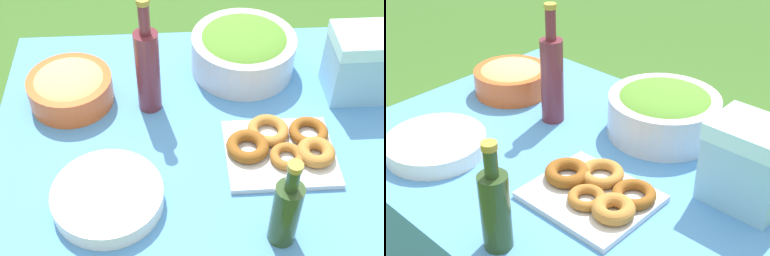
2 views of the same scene
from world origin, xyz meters
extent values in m
cube|color=#4C8CD1|center=(0.00, 0.00, 0.70)|extent=(1.21, 0.93, 0.02)
cube|color=#4C8CD1|center=(0.00, -0.46, 0.58)|extent=(1.21, 0.01, 0.22)
cube|color=#4C8CD1|center=(0.60, 0.00, 0.58)|extent=(0.01, 0.93, 0.22)
cylinder|color=#473828|center=(0.54, -0.40, 0.34)|extent=(0.05, 0.05, 0.69)
cylinder|color=silver|center=(-0.13, -0.26, 0.77)|extent=(0.32, 0.32, 0.12)
ellipsoid|color=#51892D|center=(-0.13, -0.26, 0.82)|extent=(0.28, 0.28, 0.07)
cylinder|color=#E05B28|center=(0.39, -0.14, 0.75)|extent=(0.25, 0.25, 0.08)
ellipsoid|color=tan|center=(0.39, -0.14, 0.78)|extent=(0.22, 0.22, 0.07)
cube|color=silver|center=(-0.19, 0.12, 0.72)|extent=(0.29, 0.25, 0.02)
torus|color=#A36628|center=(-0.20, 0.15, 0.74)|extent=(0.13, 0.13, 0.02)
torus|color=brown|center=(-0.28, 0.06, 0.74)|extent=(0.12, 0.12, 0.03)
torus|color=brown|center=(-0.10, 0.11, 0.74)|extent=(0.16, 0.16, 0.03)
torus|color=#B27533|center=(-0.17, 0.05, 0.74)|extent=(0.15, 0.15, 0.03)
torus|color=#B27533|center=(-0.28, 0.14, 0.75)|extent=(0.12, 0.12, 0.03)
cylinder|color=white|center=(0.27, 0.25, 0.72)|extent=(0.28, 0.28, 0.01)
cylinder|color=white|center=(0.27, 0.25, 0.73)|extent=(0.28, 0.28, 0.01)
cylinder|color=white|center=(0.27, 0.25, 0.74)|extent=(0.28, 0.28, 0.01)
cylinder|color=white|center=(0.27, 0.25, 0.75)|extent=(0.28, 0.28, 0.01)
cylinder|color=#2D4723|center=(-0.15, 0.37, 0.80)|extent=(0.07, 0.07, 0.18)
cylinder|color=#2D4723|center=(-0.15, 0.37, 0.93)|extent=(0.03, 0.03, 0.06)
cylinder|color=#A58C33|center=(-0.15, 0.37, 0.97)|extent=(0.03, 0.03, 0.01)
cylinder|color=maroon|center=(0.16, -0.10, 0.84)|extent=(0.07, 0.07, 0.26)
cylinder|color=maroon|center=(0.16, -0.10, 1.02)|extent=(0.03, 0.03, 0.09)
cylinder|color=#A58C33|center=(0.16, -0.10, 1.07)|extent=(0.04, 0.04, 0.02)
cube|color=#8CC6E5|center=(-0.46, -0.13, 0.80)|extent=(0.19, 0.15, 0.17)
cube|color=#BAF4FF|center=(-0.46, -0.13, 0.90)|extent=(0.19, 0.15, 0.04)
camera|label=1|loc=(0.11, 1.06, 1.80)|focal=50.00mm
camera|label=2|loc=(-0.87, 0.90, 1.53)|focal=50.00mm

